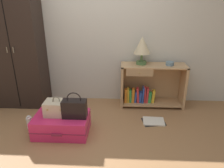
{
  "coord_description": "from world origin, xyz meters",
  "views": [
    {
      "loc": [
        0.46,
        -2.18,
        1.77
      ],
      "look_at": [
        0.31,
        0.83,
        0.55
      ],
      "focal_mm": 34.07,
      "sensor_mm": 36.0,
      "label": 1
    }
  ],
  "objects_px": {
    "bookshelf": "(149,86)",
    "suitcase_large": "(62,124)",
    "bottle": "(29,123)",
    "train_case": "(57,108)",
    "open_book_on_floor": "(154,121)",
    "wardrobe": "(17,47)",
    "bowl": "(170,63)",
    "handbag": "(75,108)",
    "table_lamp": "(142,46)"
  },
  "relations": [
    {
      "from": "bookshelf",
      "to": "suitcase_large",
      "type": "relative_size",
      "value": 1.45
    },
    {
      "from": "suitcase_large",
      "to": "bottle",
      "type": "xyz_separation_m",
      "value": [
        -0.5,
        0.08,
        -0.04
      ]
    },
    {
      "from": "train_case",
      "to": "open_book_on_floor",
      "type": "xyz_separation_m",
      "value": [
        1.39,
        0.3,
        -0.36
      ]
    },
    {
      "from": "bookshelf",
      "to": "train_case",
      "type": "relative_size",
      "value": 3.32
    },
    {
      "from": "wardrobe",
      "to": "train_case",
      "type": "relative_size",
      "value": 6.31
    },
    {
      "from": "bowl",
      "to": "handbag",
      "type": "xyz_separation_m",
      "value": [
        -1.41,
        -0.92,
        -0.37
      ]
    },
    {
      "from": "bottle",
      "to": "wardrobe",
      "type": "bearing_deg",
      "value": 116.58
    },
    {
      "from": "handbag",
      "to": "open_book_on_floor",
      "type": "distance_m",
      "value": 1.25
    },
    {
      "from": "wardrobe",
      "to": "train_case",
      "type": "height_order",
      "value": "wardrobe"
    },
    {
      "from": "table_lamp",
      "to": "suitcase_large",
      "type": "xyz_separation_m",
      "value": [
        -1.15,
        -0.94,
        -0.91
      ]
    },
    {
      "from": "wardrobe",
      "to": "suitcase_large",
      "type": "relative_size",
      "value": 2.75
    },
    {
      "from": "handbag",
      "to": "suitcase_large",
      "type": "bearing_deg",
      "value": 175.34
    },
    {
      "from": "suitcase_large",
      "to": "open_book_on_floor",
      "type": "bearing_deg",
      "value": 14.45
    },
    {
      "from": "handbag",
      "to": "bookshelf",
      "type": "bearing_deg",
      "value": 40.48
    },
    {
      "from": "train_case",
      "to": "handbag",
      "type": "xyz_separation_m",
      "value": [
        0.26,
        -0.05,
        0.03
      ]
    },
    {
      "from": "handbag",
      "to": "train_case",
      "type": "bearing_deg",
      "value": 168.27
    },
    {
      "from": "table_lamp",
      "to": "bottle",
      "type": "height_order",
      "value": "table_lamp"
    },
    {
      "from": "bottle",
      "to": "open_book_on_floor",
      "type": "xyz_separation_m",
      "value": [
        1.83,
        0.26,
        -0.08
      ]
    },
    {
      "from": "wardrobe",
      "to": "open_book_on_floor",
      "type": "distance_m",
      "value": 2.51
    },
    {
      "from": "bookshelf",
      "to": "table_lamp",
      "type": "distance_m",
      "value": 0.7
    },
    {
      "from": "suitcase_large",
      "to": "bottle",
      "type": "distance_m",
      "value": 0.51
    },
    {
      "from": "wardrobe",
      "to": "table_lamp",
      "type": "relative_size",
      "value": 4.49
    },
    {
      "from": "bottle",
      "to": "train_case",
      "type": "bearing_deg",
      "value": -5.95
    },
    {
      "from": "table_lamp",
      "to": "bookshelf",
      "type": "bearing_deg",
      "value": -5.53
    },
    {
      "from": "suitcase_large",
      "to": "train_case",
      "type": "bearing_deg",
      "value": 147.52
    },
    {
      "from": "wardrobe",
      "to": "bookshelf",
      "type": "height_order",
      "value": "wardrobe"
    },
    {
      "from": "wardrobe",
      "to": "train_case",
      "type": "xyz_separation_m",
      "value": [
        0.84,
        -0.84,
        -0.66
      ]
    },
    {
      "from": "table_lamp",
      "to": "suitcase_large",
      "type": "distance_m",
      "value": 1.74
    },
    {
      "from": "wardrobe",
      "to": "bottle",
      "type": "height_order",
      "value": "wardrobe"
    },
    {
      "from": "wardrobe",
      "to": "open_book_on_floor",
      "type": "relative_size",
      "value": 5.48
    },
    {
      "from": "train_case",
      "to": "bottle",
      "type": "distance_m",
      "value": 0.53
    },
    {
      "from": "train_case",
      "to": "bottle",
      "type": "height_order",
      "value": "train_case"
    },
    {
      "from": "wardrobe",
      "to": "bottle",
      "type": "relative_size",
      "value": 10.28
    },
    {
      "from": "table_lamp",
      "to": "suitcase_large",
      "type": "height_order",
      "value": "table_lamp"
    },
    {
      "from": "table_lamp",
      "to": "bottle",
      "type": "relative_size",
      "value": 2.29
    },
    {
      "from": "bottle",
      "to": "open_book_on_floor",
      "type": "bearing_deg",
      "value": 8.02
    },
    {
      "from": "table_lamp",
      "to": "open_book_on_floor",
      "type": "distance_m",
      "value": 1.21
    },
    {
      "from": "table_lamp",
      "to": "train_case",
      "type": "relative_size",
      "value": 1.4
    },
    {
      "from": "wardrobe",
      "to": "bowl",
      "type": "bearing_deg",
      "value": 0.57
    },
    {
      "from": "train_case",
      "to": "handbag",
      "type": "relative_size",
      "value": 0.9
    },
    {
      "from": "bowl",
      "to": "handbag",
      "type": "distance_m",
      "value": 1.72
    },
    {
      "from": "table_lamp",
      "to": "bowl",
      "type": "xyz_separation_m",
      "value": [
        0.46,
        -0.04,
        -0.27
      ]
    },
    {
      "from": "bookshelf",
      "to": "suitcase_large",
      "type": "bearing_deg",
      "value": -144.57
    },
    {
      "from": "bookshelf",
      "to": "bowl",
      "type": "xyz_separation_m",
      "value": [
        0.3,
        -0.03,
        0.41
      ]
    },
    {
      "from": "bookshelf",
      "to": "train_case",
      "type": "bearing_deg",
      "value": -146.82
    },
    {
      "from": "bottle",
      "to": "bookshelf",
      "type": "bearing_deg",
      "value": 25.02
    },
    {
      "from": "bowl",
      "to": "bottle",
      "type": "bearing_deg",
      "value": -158.83
    },
    {
      "from": "train_case",
      "to": "bookshelf",
      "type": "bearing_deg",
      "value": 33.18
    },
    {
      "from": "wardrobe",
      "to": "open_book_on_floor",
      "type": "height_order",
      "value": "wardrobe"
    },
    {
      "from": "suitcase_large",
      "to": "handbag",
      "type": "bearing_deg",
      "value": -4.66
    }
  ]
}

